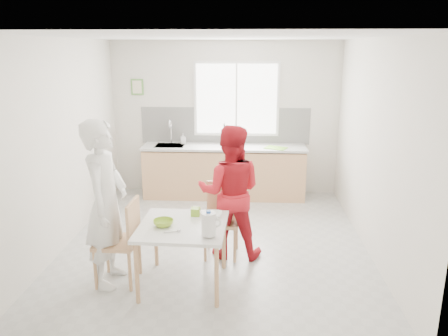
% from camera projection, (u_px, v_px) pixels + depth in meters
% --- Properties ---
extents(ground, '(4.50, 4.50, 0.00)m').
position_uv_depth(ground, '(216.00, 243.00, 5.95)').
color(ground, '#B7B7B2').
rests_on(ground, ground).
extents(room_shell, '(4.50, 4.50, 4.50)m').
position_uv_depth(room_shell, '(215.00, 124.00, 5.51)').
color(room_shell, silver).
rests_on(room_shell, ground).
extents(window, '(1.50, 0.06, 1.30)m').
position_uv_depth(window, '(236.00, 99.00, 7.62)').
color(window, white).
rests_on(window, room_shell).
extents(backsplash, '(3.00, 0.02, 0.65)m').
position_uv_depth(backsplash, '(225.00, 126.00, 7.77)').
color(backsplash, white).
rests_on(backsplash, room_shell).
extents(picture_frame, '(0.22, 0.03, 0.28)m').
position_uv_depth(picture_frame, '(137.00, 87.00, 7.67)').
color(picture_frame, '#609C47').
rests_on(picture_frame, room_shell).
extents(kitchen_counter, '(2.84, 0.64, 1.37)m').
position_uv_depth(kitchen_counter, '(224.00, 174.00, 7.71)').
color(kitchen_counter, tan).
rests_on(kitchen_counter, ground).
extents(dining_table, '(0.96, 0.96, 0.72)m').
position_uv_depth(dining_table, '(183.00, 231.00, 4.75)').
color(dining_table, white).
rests_on(dining_table, ground).
extents(chair_left, '(0.46, 0.46, 0.97)m').
position_uv_depth(chair_left, '(123.00, 238.00, 4.84)').
color(chair_left, tan).
rests_on(chair_left, ground).
extents(chair_far, '(0.44, 0.44, 0.93)m').
position_uv_depth(chair_far, '(222.00, 216.00, 5.54)').
color(chair_far, tan).
rests_on(chair_far, ground).
extents(person_white, '(0.47, 0.69, 1.87)m').
position_uv_depth(person_white, '(106.00, 204.00, 4.74)').
color(person_white, white).
rests_on(person_white, ground).
extents(person_red, '(0.84, 0.66, 1.68)m').
position_uv_depth(person_red, '(230.00, 192.00, 5.41)').
color(person_red, red).
rests_on(person_red, ground).
extents(bowl_green, '(0.22, 0.22, 0.07)m').
position_uv_depth(bowl_green, '(163.00, 223.00, 4.69)').
color(bowl_green, '#93C12C').
rests_on(bowl_green, dining_table).
extents(bowl_white, '(0.22, 0.22, 0.05)m').
position_uv_depth(bowl_white, '(213.00, 215.00, 4.94)').
color(bowl_white, white).
rests_on(bowl_white, dining_table).
extents(milk_jug, '(0.20, 0.15, 0.26)m').
position_uv_depth(milk_jug, '(209.00, 224.00, 4.40)').
color(milk_jug, white).
rests_on(milk_jug, dining_table).
extents(green_box, '(0.10, 0.10, 0.09)m').
position_uv_depth(green_box, '(196.00, 212.00, 4.98)').
color(green_box, '#87BB2B').
rests_on(green_box, dining_table).
extents(spoon, '(0.16, 0.06, 0.01)m').
position_uv_depth(spoon, '(171.00, 232.00, 4.52)').
color(spoon, '#A5A5AA').
rests_on(spoon, dining_table).
extents(cutting_board, '(0.42, 0.37, 0.01)m').
position_uv_depth(cutting_board, '(276.00, 148.00, 7.40)').
color(cutting_board, '#6FB92A').
rests_on(cutting_board, kitchen_counter).
extents(wine_bottle_a, '(0.07, 0.07, 0.32)m').
position_uv_depth(wine_bottle_a, '(224.00, 136.00, 7.58)').
color(wine_bottle_a, black).
rests_on(wine_bottle_a, kitchen_counter).
extents(wine_bottle_b, '(0.07, 0.07, 0.30)m').
position_uv_depth(wine_bottle_b, '(224.00, 137.00, 7.58)').
color(wine_bottle_b, black).
rests_on(wine_bottle_b, kitchen_counter).
extents(jar_amber, '(0.06, 0.06, 0.16)m').
position_uv_depth(jar_amber, '(226.00, 141.00, 7.59)').
color(jar_amber, olive).
rests_on(jar_amber, kitchen_counter).
extents(soap_bottle, '(0.11, 0.11, 0.19)m').
position_uv_depth(soap_bottle, '(183.00, 139.00, 7.73)').
color(soap_bottle, '#999999').
rests_on(soap_bottle, kitchen_counter).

